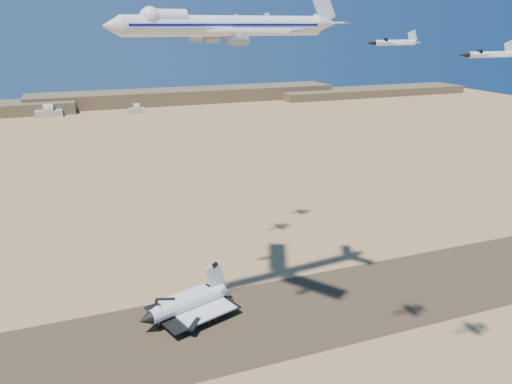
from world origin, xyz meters
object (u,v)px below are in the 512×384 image
object	(u,v)px
chase_jet_f	(256,19)
chase_jet_e	(224,22)
chase_jet_b	(489,54)
carrier_747	(220,26)
crew_a	(209,323)
shuttle	(188,305)
crew_b	(215,316)
chase_jet_a	(394,42)
crew_c	(216,320)

from	to	relation	value
chase_jet_f	chase_jet_e	bearing A→B (deg)	-137.53
chase_jet_e	chase_jet_b	bearing A→B (deg)	-87.46
carrier_747	crew_a	bearing A→B (deg)	-170.19
shuttle	chase_jet_e	world-z (taller)	chase_jet_e
crew_a	crew_b	size ratio (longest dim) A/B	0.96
shuttle	chase_jet_a	size ratio (longest dim) A/B	2.56
shuttle	crew_c	xyz separation A→B (m)	(8.44, -7.32, -3.97)
chase_jet_a	crew_a	bearing A→B (deg)	132.57
shuttle	crew_b	world-z (taller)	shuttle
crew_c	chase_jet_e	distance (m)	115.89
chase_jet_f	carrier_747	bearing A→B (deg)	-116.26
shuttle	chase_jet_f	world-z (taller)	chase_jet_f
shuttle	carrier_747	distance (m)	98.83
crew_a	chase_jet_a	world-z (taller)	chase_jet_a
chase_jet_b	chase_jet_f	distance (m)	126.19
chase_jet_b	crew_b	bearing A→B (deg)	130.18
carrier_747	chase_jet_f	bearing A→B (deg)	55.01
crew_b	crew_c	world-z (taller)	crew_b
chase_jet_f	crew_b	bearing A→B (deg)	-119.51
crew_b	chase_jet_a	world-z (taller)	chase_jet_a
crew_a	chase_jet_e	size ratio (longest dim) A/B	0.12
shuttle	chase_jet_b	size ratio (longest dim) A/B	2.48
shuttle	crew_c	size ratio (longest dim) A/B	20.12
chase_jet_b	chase_jet_f	xyz separation A→B (m)	(-9.52, 125.53, 8.61)
chase_jet_a	chase_jet_f	size ratio (longest dim) A/B	0.99
shuttle	crew_a	distance (m)	10.83
crew_a	chase_jet_a	xyz separation A→B (m)	(38.78, -42.18, 97.89)
chase_jet_a	chase_jet_f	bearing A→B (deg)	87.69
crew_a	chase_jet_e	world-z (taller)	chase_jet_e
chase_jet_e	crew_c	bearing A→B (deg)	-125.36
crew_b	crew_c	bearing A→B (deg)	124.97
chase_jet_b	chase_jet_e	xyz separation A→B (m)	(-29.40, 109.15, 7.49)
chase_jet_b	chase_jet_f	bearing A→B (deg)	96.43
shuttle	chase_jet_a	world-z (taller)	chase_jet_a
chase_jet_a	carrier_747	bearing A→B (deg)	125.51
crew_c	chase_jet_a	size ratio (longest dim) A/B	0.13
carrier_747	chase_jet_b	xyz separation A→B (m)	(45.39, -61.44, -6.14)
crew_c	chase_jet_b	xyz separation A→B (m)	(49.93, -60.37, 95.61)
shuttle	crew_a	bearing A→B (deg)	-73.45
crew_a	chase_jet_f	distance (m)	130.75
crew_b	chase_jet_e	distance (m)	114.71
carrier_747	crew_b	bearing A→B (deg)	153.07
chase_jet_a	chase_jet_b	xyz separation A→B (m)	(13.83, -17.25, -2.25)
carrier_747	crew_a	world-z (taller)	carrier_747
crew_c	chase_jet_b	distance (m)	123.61
chase_jet_e	chase_jet_a	bearing A→B (deg)	-92.92
shuttle	crew_c	world-z (taller)	shuttle
crew_c	chase_jet_f	size ratio (longest dim) A/B	0.13
crew_a	crew_c	size ratio (longest dim) A/B	0.97
crew_c	crew_a	bearing A→B (deg)	76.61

